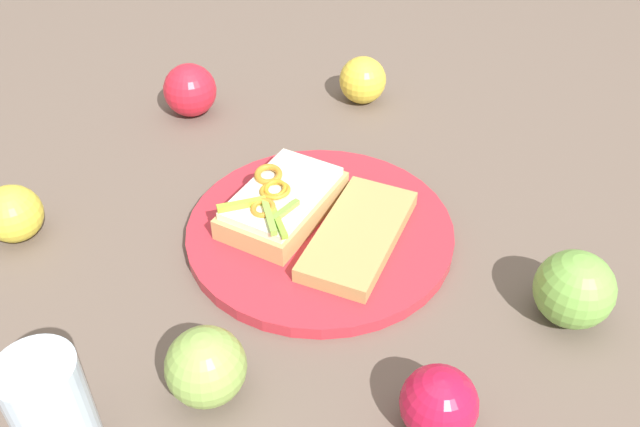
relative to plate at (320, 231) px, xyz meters
The scene contains 11 objects.
ground_plane 0.01m from the plate, ahead, with size 2.00×2.00×0.00m, color brown.
plate is the anchor object (origin of this frame).
sandwich 0.06m from the plate, 50.75° to the left, with size 0.18×0.18×0.05m.
bread_slice_side 0.05m from the plate, 130.64° to the right, with size 0.18×0.08×0.02m, color #AA8A4F.
apple_0 0.29m from the plate, 127.66° to the right, with size 0.08×0.08×0.08m, color #6DA543.
apple_1 0.34m from the plate, 22.81° to the left, with size 0.08×0.08×0.08m, color red.
apple_2 0.32m from the plate, 23.38° to the right, with size 0.07×0.07×0.07m, color gold.
apple_3 0.25m from the plate, 142.87° to the left, with size 0.08×0.08×0.08m, color #81A64A.
apple_4 0.28m from the plate, 169.72° to the right, with size 0.07×0.07×0.07m, color #B61335.
apple_5 0.36m from the plate, 78.03° to the left, with size 0.07×0.07×0.07m, color gold.
drinking_glass 0.36m from the plate, 130.58° to the left, with size 0.07×0.07×0.12m, color silver.
Camera 1 is at (-0.59, 0.12, 0.55)m, focal length 38.45 mm.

